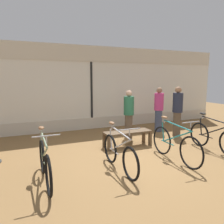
{
  "coord_description": "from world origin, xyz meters",
  "views": [
    {
      "loc": [
        -2.63,
        -4.5,
        1.97
      ],
      "look_at": [
        0.0,
        1.58,
        0.95
      ],
      "focal_mm": 35.0,
      "sensor_mm": 36.0,
      "label": 1
    }
  ],
  "objects_px": {
    "bicycle_far_right": "(213,137)",
    "customer_near_rack": "(177,110)",
    "bicycle_left": "(119,153)",
    "display_bench": "(128,134)",
    "bicycle_right": "(175,144)",
    "customer_by_window": "(129,113)",
    "bicycle_far_left": "(45,163)",
    "customer_mid_floor": "(159,109)"
  },
  "relations": [
    {
      "from": "customer_near_rack",
      "to": "bicycle_far_right",
      "type": "bearing_deg",
      "value": -95.43
    },
    {
      "from": "bicycle_far_left",
      "to": "bicycle_right",
      "type": "relative_size",
      "value": 0.95
    },
    {
      "from": "bicycle_left",
      "to": "bicycle_right",
      "type": "relative_size",
      "value": 0.94
    },
    {
      "from": "bicycle_left",
      "to": "bicycle_far_right",
      "type": "relative_size",
      "value": 0.97
    },
    {
      "from": "customer_by_window",
      "to": "customer_mid_floor",
      "type": "relative_size",
      "value": 0.96
    },
    {
      "from": "bicycle_left",
      "to": "display_bench",
      "type": "xyz_separation_m",
      "value": [
        0.94,
        1.43,
        -0.01
      ]
    },
    {
      "from": "customer_near_rack",
      "to": "bicycle_far_left",
      "type": "bearing_deg",
      "value": -158.8
    },
    {
      "from": "bicycle_far_left",
      "to": "bicycle_far_right",
      "type": "height_order",
      "value": "bicycle_far_left"
    },
    {
      "from": "bicycle_left",
      "to": "customer_by_window",
      "type": "relative_size",
      "value": 1.06
    },
    {
      "from": "bicycle_far_left",
      "to": "customer_mid_floor",
      "type": "xyz_separation_m",
      "value": [
        4.4,
        2.59,
        0.47
      ]
    },
    {
      "from": "display_bench",
      "to": "customer_by_window",
      "type": "relative_size",
      "value": 0.88
    },
    {
      "from": "bicycle_far_left",
      "to": "customer_by_window",
      "type": "xyz_separation_m",
      "value": [
        2.97,
        2.27,
        0.43
      ]
    },
    {
      "from": "customer_near_rack",
      "to": "customer_by_window",
      "type": "relative_size",
      "value": 1.07
    },
    {
      "from": "bicycle_right",
      "to": "customer_by_window",
      "type": "bearing_deg",
      "value": 90.81
    },
    {
      "from": "bicycle_right",
      "to": "bicycle_far_right",
      "type": "height_order",
      "value": "bicycle_right"
    },
    {
      "from": "bicycle_left",
      "to": "display_bench",
      "type": "distance_m",
      "value": 1.71
    },
    {
      "from": "bicycle_far_left",
      "to": "display_bench",
      "type": "height_order",
      "value": "bicycle_far_left"
    },
    {
      "from": "bicycle_left",
      "to": "bicycle_far_left",
      "type": "bearing_deg",
      "value": 178.61
    },
    {
      "from": "bicycle_far_left",
      "to": "bicycle_left",
      "type": "height_order",
      "value": "bicycle_far_left"
    },
    {
      "from": "customer_near_rack",
      "to": "customer_mid_floor",
      "type": "height_order",
      "value": "customer_near_rack"
    },
    {
      "from": "bicycle_left",
      "to": "display_bench",
      "type": "height_order",
      "value": "bicycle_left"
    },
    {
      "from": "bicycle_far_right",
      "to": "customer_mid_floor",
      "type": "distance_m",
      "value": 2.54
    },
    {
      "from": "bicycle_far_left",
      "to": "bicycle_right",
      "type": "xyz_separation_m",
      "value": [
        3.0,
        -0.05,
        0.01
      ]
    },
    {
      "from": "customer_near_rack",
      "to": "customer_mid_floor",
      "type": "xyz_separation_m",
      "value": [
        -0.19,
        0.81,
        -0.03
      ]
    },
    {
      "from": "bicycle_right",
      "to": "customer_near_rack",
      "type": "relative_size",
      "value": 1.06
    },
    {
      "from": "bicycle_left",
      "to": "bicycle_far_right",
      "type": "bearing_deg",
      "value": 2.5
    },
    {
      "from": "bicycle_far_left",
      "to": "bicycle_far_right",
      "type": "relative_size",
      "value": 0.98
    },
    {
      "from": "bicycle_left",
      "to": "display_bench",
      "type": "bearing_deg",
      "value": 56.51
    },
    {
      "from": "bicycle_left",
      "to": "bicycle_far_right",
      "type": "xyz_separation_m",
      "value": [
        2.9,
        0.13,
        0.01
      ]
    },
    {
      "from": "display_bench",
      "to": "customer_mid_floor",
      "type": "xyz_separation_m",
      "value": [
        1.92,
        1.2,
        0.49
      ]
    },
    {
      "from": "display_bench",
      "to": "customer_by_window",
      "type": "bearing_deg",
      "value": 60.62
    },
    {
      "from": "bicycle_right",
      "to": "display_bench",
      "type": "xyz_separation_m",
      "value": [
        -0.53,
        1.44,
        -0.04
      ]
    },
    {
      "from": "bicycle_right",
      "to": "bicycle_far_right",
      "type": "relative_size",
      "value": 1.03
    },
    {
      "from": "bicycle_right",
      "to": "customer_near_rack",
      "type": "xyz_separation_m",
      "value": [
        1.59,
        1.84,
        0.49
      ]
    },
    {
      "from": "bicycle_far_right",
      "to": "customer_near_rack",
      "type": "height_order",
      "value": "customer_near_rack"
    },
    {
      "from": "bicycle_far_right",
      "to": "customer_near_rack",
      "type": "bearing_deg",
      "value": 84.57
    },
    {
      "from": "bicycle_far_right",
      "to": "display_bench",
      "type": "distance_m",
      "value": 2.35
    },
    {
      "from": "bicycle_left",
      "to": "bicycle_far_right",
      "type": "height_order",
      "value": "bicycle_far_right"
    },
    {
      "from": "customer_by_window",
      "to": "customer_mid_floor",
      "type": "distance_m",
      "value": 1.46
    },
    {
      "from": "bicycle_right",
      "to": "customer_near_rack",
      "type": "bearing_deg",
      "value": 49.13
    },
    {
      "from": "bicycle_left",
      "to": "bicycle_far_right",
      "type": "distance_m",
      "value": 2.9
    },
    {
      "from": "bicycle_far_left",
      "to": "customer_near_rack",
      "type": "relative_size",
      "value": 1.01
    }
  ]
}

